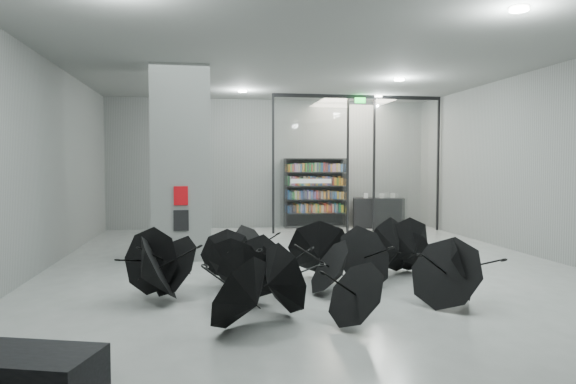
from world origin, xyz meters
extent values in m
plane|color=gray|center=(0.00, 0.00, 0.00)|extent=(14.00, 14.00, 0.00)
cube|color=gray|center=(0.00, 0.00, 4.00)|extent=(10.00, 14.00, 0.02)
cube|color=#5E605E|center=(0.00, 7.00, 2.00)|extent=(10.00, 0.02, 4.00)
cube|color=#5E605E|center=(-5.00, 0.00, 2.00)|extent=(0.02, 14.00, 4.00)
cube|color=#5E605E|center=(5.00, 0.00, 2.00)|extent=(0.02, 14.00, 4.00)
cube|color=slate|center=(-2.50, 2.00, 2.00)|extent=(1.20, 1.20, 4.00)
cube|color=#A50A07|center=(-2.50, 1.38, 1.35)|extent=(0.28, 0.04, 0.38)
cube|color=black|center=(-2.50, 1.38, 0.85)|extent=(0.30, 0.03, 0.42)
cube|color=#0CE533|center=(2.40, 5.30, 3.82)|extent=(0.30, 0.06, 0.15)
cube|color=silver|center=(1.00, 5.50, 2.00)|extent=(2.20, 0.02, 3.95)
cube|color=silver|center=(3.90, 5.50, 2.00)|extent=(2.00, 0.02, 3.95)
cube|color=black|center=(-0.10, 5.50, 2.00)|extent=(0.06, 0.06, 4.00)
cube|color=black|center=(2.10, 5.50, 2.00)|extent=(0.06, 0.06, 4.00)
cube|color=black|center=(2.90, 5.50, 2.00)|extent=(0.06, 0.06, 4.00)
cube|color=black|center=(4.90, 5.50, 2.00)|extent=(0.06, 0.06, 4.00)
cube|color=black|center=(2.40, 5.50, 3.95)|extent=(5.00, 0.08, 0.10)
cube|color=black|center=(-3.60, -4.85, 0.24)|extent=(1.60, 1.05, 0.47)
cube|color=black|center=(3.33, 6.36, 0.47)|extent=(1.66, 0.97, 0.93)
camera|label=1|loc=(-1.99, -9.25, 1.97)|focal=32.44mm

